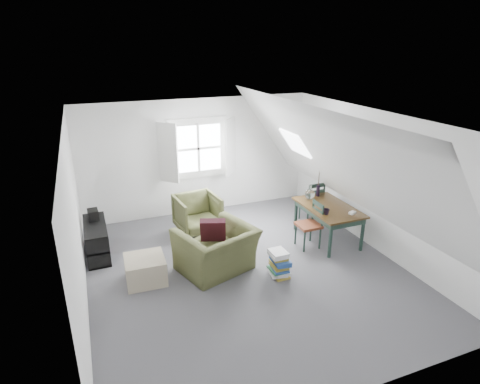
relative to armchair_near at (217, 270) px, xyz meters
name	(u,v)px	position (x,y,z in m)	size (l,w,h in m)	color
floor	(246,270)	(0.45, -0.20, 0.00)	(5.50, 5.50, 0.00)	#535257
ceiling	(247,121)	(0.45, -0.20, 2.50)	(5.50, 5.50, 0.00)	white
wall_back	(198,157)	(0.45, 2.55, 1.25)	(5.00, 5.00, 0.00)	white
wall_front	(356,300)	(0.45, -2.95, 1.25)	(5.00, 5.00, 0.00)	white
wall_left	(75,227)	(-2.05, -0.20, 1.25)	(5.50, 5.50, 0.00)	white
wall_right	(377,182)	(2.95, -0.20, 1.25)	(5.50, 5.50, 0.00)	white
slope_left	(144,181)	(-1.10, -0.20, 1.78)	(5.50, 5.50, 0.00)	white
slope_right	(334,159)	(2.00, -0.20, 1.78)	(5.50, 5.50, 0.00)	white
dormer_window	(199,149)	(0.45, 2.47, 1.45)	(1.71, 0.35, 1.30)	white
skylight	(295,143)	(2.00, 1.10, 1.75)	(0.55, 0.75, 0.04)	white
armchair_near	(217,270)	(0.00, 0.00, 0.00)	(1.16, 1.01, 0.75)	#474B29
armchair_far	(198,231)	(0.13, 1.55, 0.00)	(0.80, 0.83, 0.75)	#474B29
throw_pillow	(213,230)	(0.00, 0.15, 0.67)	(0.42, 0.12, 0.42)	#350E18
ottoman	(145,269)	(-1.15, 0.11, 0.20)	(0.61, 0.61, 0.41)	tan
dining_table	(328,211)	(2.32, 0.28, 0.60)	(0.82, 1.37, 0.69)	#32200C
demijohn	(310,194)	(2.17, 0.73, 0.80)	(0.20, 0.20, 0.28)	silver
vase_twigs	(318,190)	(2.42, 0.83, 0.81)	(0.07, 0.08, 0.57)	black
cup	(326,214)	(2.07, -0.02, 0.69)	(0.11, 0.11, 0.10)	black
paper_box	(352,213)	(2.52, -0.17, 0.71)	(0.12, 0.08, 0.04)	white
dining_chair_far	(312,201)	(2.49, 1.12, 0.47)	(0.42, 0.42, 0.90)	maroon
dining_chair_near	(310,224)	(1.87, 0.17, 0.45)	(0.40, 0.40, 0.86)	maroon
media_shelf	(97,242)	(-1.81, 1.27, 0.26)	(0.38, 1.13, 0.58)	black
electronics_box	(93,215)	(-1.81, 1.56, 0.66)	(0.18, 0.25, 0.20)	black
magazine_stack	(279,264)	(0.89, -0.55, 0.22)	(0.33, 0.40, 0.44)	#B29933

